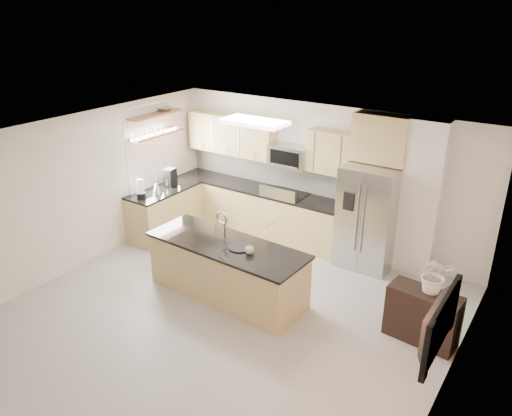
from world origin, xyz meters
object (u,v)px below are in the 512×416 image
Objects in this scene: range at (285,216)px; credenza at (422,316)px; flower_vase at (436,266)px; bowl at (165,108)px; blender at (141,190)px; platter at (240,247)px; kettle at (157,187)px; microwave at (290,156)px; cup at (249,250)px; coffee_maker at (170,178)px; island at (227,269)px; refrigerator at (369,217)px; television at (430,322)px.

credenza is (3.10, -1.60, -0.10)m from range.
bowl is at bearing 171.05° from flower_vase.
range is at bearing 38.17° from blender.
credenza is at bearing 11.91° from platter.
credenza is at bearing -138.93° from flower_vase.
platter is (0.51, -2.15, 0.42)m from range.
blender is at bearing -98.10° from kettle.
blender is 5.24m from flower_vase.
credenza is 3.54× the size of kettle.
platter is at bearing -77.33° from microwave.
cup is at bearing -27.21° from bowl.
coffee_maker is at bearing -44.98° from bowl.
range is 3.16× the size of platter.
flower_vase is at bearing 15.54° from cup.
blender reaches higher than kettle.
island is at bearing -176.80° from platter.
microwave reaches higher than blender.
blender is 1.39× the size of kettle.
refrigerator reaches higher than television.
bowl is at bearing 111.03° from kettle.
range is 2.38m from cup.
microwave is at bearing 19.99° from bowl.
bowl is at bearing 100.58° from blender.
credenza is at bearing 13.31° from island.
range is at bearing 17.15° from bowl.
microwave is at bearing 24.92° from coffee_maker.
bowl is 0.34× the size of television.
bowl is at bearing 135.02° from coffee_maker.
platter is at bearing -11.31° from blender.
flower_vase is at bearing 46.55° from credenza.
refrigerator is 6.75× the size of kettle.
flower_vase is (0.06, 0.05, 0.75)m from credenza.
television is at bearing -58.96° from refrigerator.
microwave is 2.88× the size of kettle.
flower_vase is 0.70× the size of television.
island is 7.12× the size of platter.
microwave is 0.81× the size of credenza.
kettle is at bearing -161.49° from refrigerator.
blender is at bearing -88.53° from coffee_maker.
range is at bearing 108.09° from cup.
cup reaches higher than credenza.
microwave is at bearing 174.14° from refrigerator.
television is at bearing -41.64° from range.
range is 1.50× the size of microwave.
blender reaches higher than cup.
blender is 0.99× the size of bowl.
credenza is 2.72× the size of coffee_maker.
coffee_maker is (-2.09, -0.97, -0.55)m from microwave.
microwave is (0.00, 0.12, 1.16)m from range.
television reaches higher than platter.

